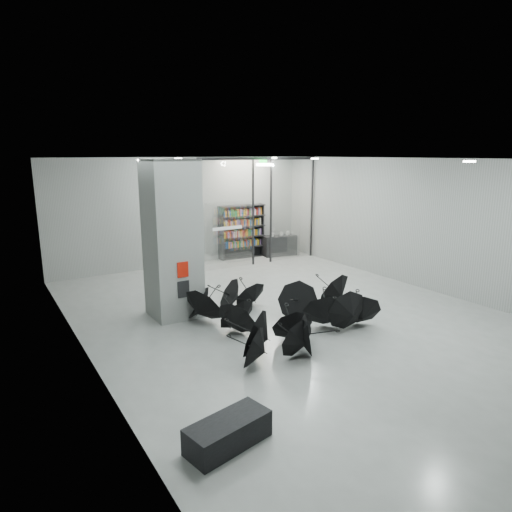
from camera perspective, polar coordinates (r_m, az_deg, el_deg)
room at (r=10.88m, az=5.60°, el=6.11°), size 14.00×14.02×4.01m
column at (r=11.51m, az=-10.66°, el=2.07°), size 1.20×1.20×4.00m
fire_cabinet at (r=11.09m, az=-9.33°, el=-1.73°), size 0.28×0.04×0.38m
info_panel at (r=11.22m, az=-9.23°, el=-4.20°), size 0.30×0.03×0.42m
exit_sign at (r=16.52m, az=0.89°, el=11.89°), size 0.30×0.06×0.15m
glass_partition at (r=16.79m, az=0.48°, el=6.30°), size 5.06×0.08×4.00m
bench at (r=6.93m, az=-3.58°, el=-21.55°), size 1.35×0.78×0.41m
bookshelf at (r=17.98m, az=-1.80°, el=3.14°), size 1.96×0.57×2.13m
shop_counter at (r=18.49m, az=3.01°, el=1.36°), size 1.46×0.79×0.83m
umbrella_cluster at (r=10.63m, az=3.16°, el=-8.10°), size 4.98×4.48×1.31m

